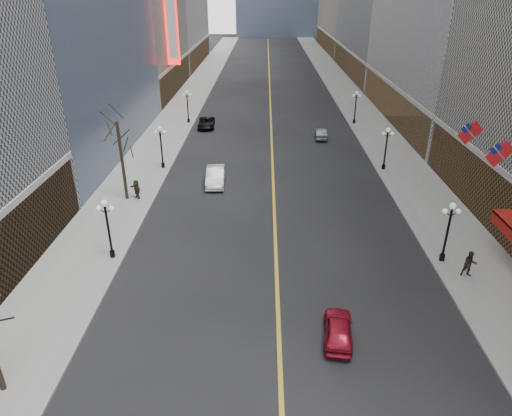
{
  "coord_description": "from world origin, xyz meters",
  "views": [
    {
      "loc": [
        -0.91,
        2.19,
        17.77
      ],
      "look_at": [
        -1.28,
        21.4,
        8.38
      ],
      "focal_mm": 32.0,
      "sensor_mm": 36.0,
      "label": 1
    }
  ],
  "objects_px": {
    "streetlamp_west_3": "(187,103)",
    "car_nb_far": "(206,123)",
    "streetlamp_east_2": "(386,144)",
    "streetlamp_west_2": "(161,143)",
    "car_nb_mid": "(215,176)",
    "car_sb_far": "(321,133)",
    "car_sb_mid": "(338,329)",
    "streetlamp_east_3": "(356,104)",
    "streetlamp_west_1": "(107,223)",
    "streetlamp_east_1": "(449,226)"
  },
  "relations": [
    {
      "from": "car_sb_mid",
      "to": "car_sb_far",
      "type": "relative_size",
      "value": 0.98
    },
    {
      "from": "streetlamp_east_3",
      "to": "streetlamp_west_1",
      "type": "bearing_deg",
      "value": -123.25
    },
    {
      "from": "streetlamp_east_2",
      "to": "streetlamp_west_3",
      "type": "height_order",
      "value": "same"
    },
    {
      "from": "streetlamp_east_2",
      "to": "car_nb_mid",
      "type": "bearing_deg",
      "value": -167.03
    },
    {
      "from": "car_sb_far",
      "to": "streetlamp_east_3",
      "type": "bearing_deg",
      "value": -126.02
    },
    {
      "from": "streetlamp_east_2",
      "to": "streetlamp_west_2",
      "type": "relative_size",
      "value": 1.0
    },
    {
      "from": "streetlamp_west_1",
      "to": "car_nb_far",
      "type": "bearing_deg",
      "value": 85.28
    },
    {
      "from": "streetlamp_east_3",
      "to": "car_nb_far",
      "type": "height_order",
      "value": "streetlamp_east_3"
    },
    {
      "from": "car_nb_mid",
      "to": "car_sb_far",
      "type": "height_order",
      "value": "car_nb_mid"
    },
    {
      "from": "streetlamp_east_2",
      "to": "car_sb_far",
      "type": "xyz_separation_m",
      "value": [
        -5.48,
        11.2,
        -2.25
      ]
    },
    {
      "from": "car_sb_mid",
      "to": "car_nb_far",
      "type": "bearing_deg",
      "value": -66.54
    },
    {
      "from": "car_nb_mid",
      "to": "car_sb_mid",
      "type": "distance_m",
      "value": 23.76
    },
    {
      "from": "streetlamp_west_3",
      "to": "car_nb_far",
      "type": "bearing_deg",
      "value": -36.96
    },
    {
      "from": "streetlamp_west_2",
      "to": "streetlamp_west_3",
      "type": "xyz_separation_m",
      "value": [
        0.0,
        18.0,
        0.0
      ]
    },
    {
      "from": "streetlamp_east_1",
      "to": "car_sb_far",
      "type": "relative_size",
      "value": 1.13
    },
    {
      "from": "streetlamp_east_2",
      "to": "car_sb_mid",
      "type": "distance_m",
      "value": 27.47
    },
    {
      "from": "streetlamp_east_1",
      "to": "car_sb_far",
      "type": "xyz_separation_m",
      "value": [
        -5.48,
        29.2,
        -2.25
      ]
    },
    {
      "from": "car_nb_mid",
      "to": "car_sb_mid",
      "type": "bearing_deg",
      "value": -70.83
    },
    {
      "from": "streetlamp_east_3",
      "to": "car_sb_mid",
      "type": "height_order",
      "value": "streetlamp_east_3"
    },
    {
      "from": "streetlamp_east_1",
      "to": "streetlamp_west_3",
      "type": "bearing_deg",
      "value": 123.25
    },
    {
      "from": "streetlamp_west_3",
      "to": "car_sb_far",
      "type": "xyz_separation_m",
      "value": [
        18.12,
        -6.8,
        -2.25
      ]
    },
    {
      "from": "streetlamp_east_1",
      "to": "car_nb_mid",
      "type": "relative_size",
      "value": 0.91
    },
    {
      "from": "streetlamp_east_1",
      "to": "car_sb_mid",
      "type": "distance_m",
      "value": 11.92
    },
    {
      "from": "streetlamp_east_2",
      "to": "car_nb_mid",
      "type": "relative_size",
      "value": 0.91
    },
    {
      "from": "streetlamp_west_1",
      "to": "car_sb_far",
      "type": "bearing_deg",
      "value": 58.18
    },
    {
      "from": "streetlamp_west_2",
      "to": "car_sb_mid",
      "type": "height_order",
      "value": "streetlamp_west_2"
    },
    {
      "from": "streetlamp_east_3",
      "to": "streetlamp_west_2",
      "type": "distance_m",
      "value": 29.68
    },
    {
      "from": "streetlamp_west_1",
      "to": "car_sb_far",
      "type": "height_order",
      "value": "streetlamp_west_1"
    },
    {
      "from": "streetlamp_west_1",
      "to": "car_nb_far",
      "type": "xyz_separation_m",
      "value": [
        2.8,
        33.89,
        -2.23
      ]
    },
    {
      "from": "streetlamp_east_1",
      "to": "streetlamp_west_2",
      "type": "xyz_separation_m",
      "value": [
        -23.6,
        18.0,
        0.0
      ]
    },
    {
      "from": "streetlamp_west_1",
      "to": "car_nb_mid",
      "type": "distance_m",
      "value": 15.36
    },
    {
      "from": "streetlamp_west_2",
      "to": "streetlamp_east_1",
      "type": "bearing_deg",
      "value": -37.33
    },
    {
      "from": "streetlamp_west_2",
      "to": "car_nb_far",
      "type": "bearing_deg",
      "value": 80.01
    },
    {
      "from": "streetlamp_west_3",
      "to": "car_sb_mid",
      "type": "distance_m",
      "value": 46.58
    },
    {
      "from": "streetlamp_west_2",
      "to": "car_sb_mid",
      "type": "distance_m",
      "value": 30.15
    },
    {
      "from": "streetlamp_east_1",
      "to": "car_nb_far",
      "type": "height_order",
      "value": "streetlamp_east_1"
    },
    {
      "from": "streetlamp_east_3",
      "to": "streetlamp_west_3",
      "type": "height_order",
      "value": "same"
    },
    {
      "from": "streetlamp_west_2",
      "to": "streetlamp_west_3",
      "type": "bearing_deg",
      "value": 90.0
    },
    {
      "from": "streetlamp_west_3",
      "to": "car_nb_far",
      "type": "height_order",
      "value": "streetlamp_west_3"
    },
    {
      "from": "streetlamp_east_2",
      "to": "streetlamp_west_2",
      "type": "height_order",
      "value": "same"
    },
    {
      "from": "streetlamp_west_3",
      "to": "streetlamp_east_1",
      "type": "bearing_deg",
      "value": -56.75
    },
    {
      "from": "streetlamp_west_1",
      "to": "car_nb_mid",
      "type": "xyz_separation_m",
      "value": [
        6.06,
        13.96,
        -2.08
      ]
    },
    {
      "from": "streetlamp_east_3",
      "to": "car_nb_far",
      "type": "relative_size",
      "value": 0.94
    },
    {
      "from": "streetlamp_east_1",
      "to": "streetlamp_west_3",
      "type": "distance_m",
      "value": 43.05
    },
    {
      "from": "streetlamp_west_2",
      "to": "streetlamp_west_3",
      "type": "relative_size",
      "value": 1.0
    },
    {
      "from": "streetlamp_west_1",
      "to": "car_sb_far",
      "type": "relative_size",
      "value": 1.13
    },
    {
      "from": "streetlamp_east_3",
      "to": "streetlamp_west_3",
      "type": "xyz_separation_m",
      "value": [
        -23.6,
        0.0,
        0.0
      ]
    },
    {
      "from": "streetlamp_west_3",
      "to": "car_sb_far",
      "type": "bearing_deg",
      "value": -20.58
    },
    {
      "from": "streetlamp_west_1",
      "to": "car_sb_mid",
      "type": "xyz_separation_m",
      "value": [
        15.07,
        -8.02,
        -2.24
      ]
    },
    {
      "from": "streetlamp_east_2",
      "to": "car_sb_mid",
      "type": "bearing_deg",
      "value": -108.15
    }
  ]
}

